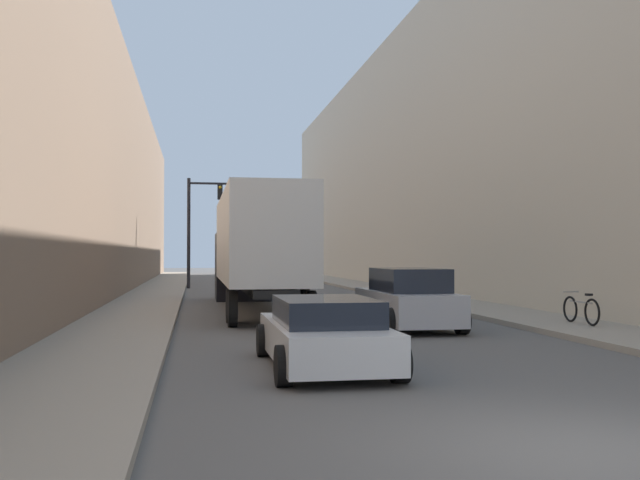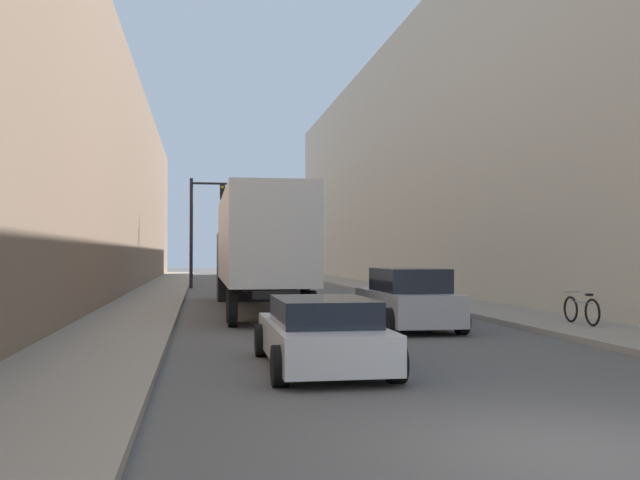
# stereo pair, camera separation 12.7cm
# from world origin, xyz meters

# --- Properties ---
(ground_plane) EXTENTS (200.00, 200.00, 0.00)m
(ground_plane) POSITION_xyz_m (0.00, 0.00, 0.00)
(ground_plane) COLOR #565451
(sidewalk_right) EXTENTS (2.75, 80.00, 0.15)m
(sidewalk_right) POSITION_xyz_m (5.98, 30.00, 0.07)
(sidewalk_right) COLOR gray
(sidewalk_right) RESTS_ON ground
(sidewalk_left) EXTENTS (2.75, 80.00, 0.15)m
(sidewalk_left) POSITION_xyz_m (-5.98, 30.00, 0.07)
(sidewalk_left) COLOR gray
(sidewalk_left) RESTS_ON ground
(building_right) EXTENTS (6.00, 80.00, 15.17)m
(building_right) POSITION_xyz_m (10.35, 30.00, 7.59)
(building_right) COLOR beige
(building_right) RESTS_ON ground
(building_left) EXTENTS (6.00, 80.00, 12.02)m
(building_left) POSITION_xyz_m (-10.35, 30.00, 6.01)
(building_left) COLOR #846B56
(building_left) RESTS_ON ground
(semi_truck) EXTENTS (2.52, 14.36, 4.05)m
(semi_truck) POSITION_xyz_m (-1.90, 19.21, 2.30)
(semi_truck) COLOR silver
(semi_truck) RESTS_ON ground
(sedan_car) EXTENTS (2.09, 4.59, 1.26)m
(sedan_car) POSITION_xyz_m (-1.77, 5.81, 0.61)
(sedan_car) COLOR silver
(sedan_car) RESTS_ON ground
(suv_car) EXTENTS (2.08, 4.73, 1.64)m
(suv_car) POSITION_xyz_m (1.70, 12.16, 0.78)
(suv_car) COLOR #B7B7BC
(suv_car) RESTS_ON ground
(traffic_signal_gantry) EXTENTS (7.46, 0.35, 6.56)m
(traffic_signal_gantry) POSITION_xyz_m (-2.43, 36.34, 4.73)
(traffic_signal_gantry) COLOR black
(traffic_signal_gantry) RESTS_ON ground
(parked_bicycle) EXTENTS (0.44, 1.82, 0.86)m
(parked_bicycle) POSITION_xyz_m (6.19, 11.00, 0.53)
(parked_bicycle) COLOR black
(parked_bicycle) RESTS_ON sidewalk_right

